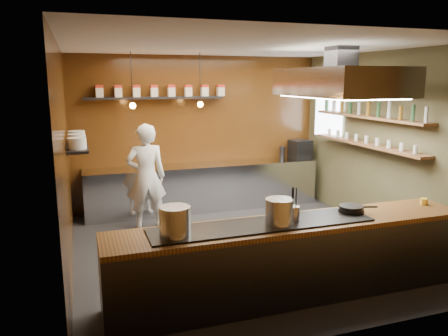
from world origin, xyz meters
name	(u,v)px	position (x,y,z in m)	size (l,w,h in m)	color
floor	(244,247)	(0.00, 0.00, 0.00)	(5.00, 5.00, 0.00)	black
back_wall	(200,132)	(0.00, 2.50, 1.50)	(5.00, 5.00, 0.00)	#3E1F0B
left_wall	(65,161)	(-2.50, 0.00, 1.50)	(5.00, 5.00, 0.00)	#3E1F0B
right_wall	(386,144)	(2.50, 0.00, 1.50)	(5.00, 5.00, 0.00)	#424025
ceiling	(246,46)	(0.00, 0.00, 3.00)	(5.00, 5.00, 0.00)	silver
window_pane	(329,112)	(2.45, 1.70, 1.90)	(1.00, 1.00, 0.00)	white
prep_counter	(205,187)	(0.00, 2.17, 0.45)	(4.60, 0.65, 0.90)	silver
pass_counter	(293,259)	(0.00, -1.60, 0.47)	(4.40, 0.72, 0.94)	#38383D
tin_shelf	(155,98)	(-0.90, 2.36, 2.20)	(2.60, 0.26, 0.04)	black
plate_shelf	(77,146)	(-2.34, 1.00, 1.55)	(0.30, 1.40, 0.04)	black
bottle_shelf_upper	(368,117)	(2.34, 0.30, 1.92)	(0.26, 2.80, 0.04)	brown
bottle_shelf_lower	(366,144)	(2.34, 0.30, 1.45)	(0.26, 2.80, 0.04)	brown
extractor_hood	(340,82)	(1.30, -0.40, 2.51)	(1.20, 2.00, 0.72)	#38383D
pendant_left	(133,103)	(-1.40, 1.70, 2.15)	(0.10, 0.10, 0.95)	black
pendant_right	(200,102)	(-0.20, 1.70, 2.15)	(0.10, 0.10, 0.95)	black
storage_tins	(163,91)	(-0.75, 2.36, 2.33)	(2.43, 0.13, 0.22)	beige
plate_stacks	(77,139)	(-2.34, 1.00, 1.65)	(0.26, 1.16, 0.16)	silver
bottles	(368,109)	(2.34, 0.30, 2.06)	(0.06, 2.66, 0.24)	silver
wine_glasses	(366,140)	(2.34, 0.30, 1.53)	(0.07, 2.37, 0.13)	silver
stockpot_large	(175,222)	(-1.42, -1.68, 1.10)	(0.33, 0.33, 0.32)	#B7B9BE
stockpot_small	(279,212)	(-0.24, -1.68, 1.09)	(0.32, 0.32, 0.30)	silver
utensil_crock	(294,214)	(-0.03, -1.63, 1.03)	(0.14, 0.14, 0.18)	#B3B5BB
frying_pan	(351,209)	(0.81, -1.53, 0.98)	(0.47, 0.31, 0.08)	black
butter_jar	(424,201)	(1.95, -1.51, 0.96)	(0.09, 0.09, 0.08)	yellow
espresso_machine	(300,149)	(2.10, 2.17, 1.10)	(0.39, 0.37, 0.39)	black
chef	(146,177)	(-1.26, 1.37, 0.91)	(0.66, 0.44, 1.82)	silver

